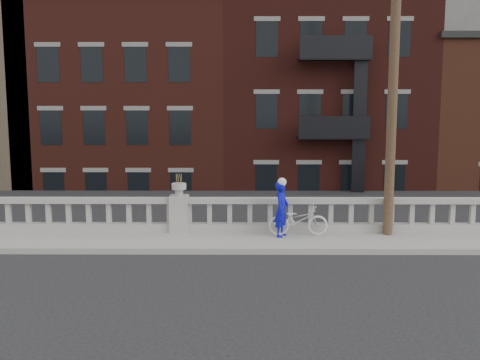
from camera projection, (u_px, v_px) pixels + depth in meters
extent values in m
plane|color=black|center=(159.00, 277.00, 12.29)|extent=(120.00, 120.00, 0.00)
cube|color=gray|center=(176.00, 241.00, 15.26)|extent=(32.00, 2.20, 0.15)
cube|color=gray|center=(180.00, 227.00, 16.17)|extent=(28.00, 0.34, 0.25)
cube|color=gray|center=(179.00, 200.00, 16.06)|extent=(28.00, 0.34, 0.16)
cube|color=gray|center=(179.00, 213.00, 16.12)|extent=(0.55, 0.55, 1.10)
cylinder|color=gray|center=(179.00, 192.00, 16.03)|extent=(0.24, 0.24, 0.20)
cylinder|color=gray|center=(179.00, 186.00, 16.00)|extent=(0.44, 0.44, 0.18)
cube|color=#605E59|center=(182.00, 308.00, 16.88)|extent=(36.00, 0.50, 5.15)
cube|color=black|center=(217.00, 235.00, 38.71)|extent=(80.00, 44.00, 0.50)
cube|color=#595651|center=(144.00, 283.00, 21.08)|extent=(16.00, 7.00, 4.00)
cube|color=#461B14|center=(144.00, 139.00, 31.82)|extent=(10.00, 14.00, 14.00)
cube|color=black|center=(141.00, 16.00, 30.86)|extent=(10.30, 14.30, 0.30)
cube|color=#3D1510|center=(312.00, 127.00, 31.66)|extent=(10.00, 14.00, 15.50)
cube|color=#5A2B1B|center=(479.00, 156.00, 31.83)|extent=(10.00, 14.00, 12.00)
cylinder|color=#422D1E|center=(394.00, 62.00, 15.13)|extent=(0.28, 0.28, 10.00)
imported|color=silver|center=(298.00, 220.00, 15.64)|extent=(1.76, 0.68, 0.91)
imported|color=#0B0BAB|center=(282.00, 209.00, 15.45)|extent=(0.58, 0.69, 1.61)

